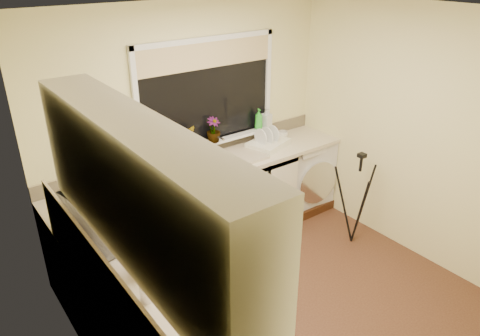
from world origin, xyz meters
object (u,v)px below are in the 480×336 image
object	(u,v)px
dish_rack	(268,144)
plant_b	(189,137)
kettle	(147,258)
steel_jar	(146,294)
cup_back	(283,135)
tripod	(356,199)
laptop	(141,179)
soap_bottle_green	(259,119)
soap_bottle_clear	(266,117)
plant_a	(161,142)
plant_c	(213,130)
washing_machine	(299,171)
microwave	(106,215)

from	to	relation	value
dish_rack	plant_b	distance (m)	0.93
kettle	steel_jar	size ratio (longest dim) A/B	2.25
steel_jar	cup_back	world-z (taller)	steel_jar
tripod	cup_back	bearing A→B (deg)	99.32
laptop	cup_back	size ratio (longest dim) A/B	3.20
dish_rack	soap_bottle_green	bearing A→B (deg)	69.89
laptop	soap_bottle_clear	xyz separation A→B (m)	(1.65, 0.22, 0.19)
laptop	plant_a	world-z (taller)	plant_a
plant_a	soap_bottle_green	bearing A→B (deg)	-0.79
plant_c	soap_bottle_green	bearing A→B (deg)	1.86
kettle	soap_bottle_green	size ratio (longest dim) A/B	1.03
laptop	soap_bottle_green	distance (m)	1.55
tripod	soap_bottle_clear	size ratio (longest dim) A/B	4.80
kettle	cup_back	distance (m)	2.61
washing_machine	kettle	world-z (taller)	kettle
soap_bottle_green	plant_a	bearing A→B (deg)	179.21
plant_b	plant_c	distance (m)	0.28
plant_b	plant_c	bearing A→B (deg)	-3.74
soap_bottle_green	plant_c	bearing A→B (deg)	-178.14
laptop	cup_back	bearing A→B (deg)	-8.42
washing_machine	microwave	size ratio (longest dim) A/B	1.46
laptop	plant_b	world-z (taller)	plant_b
dish_rack	steel_jar	world-z (taller)	steel_jar
soap_bottle_green	laptop	bearing A→B (deg)	-172.45
plant_c	dish_rack	bearing A→B (deg)	-15.25
plant_b	kettle	bearing A→B (deg)	-129.86
steel_jar	microwave	bearing A→B (deg)	83.43
microwave	laptop	bearing A→B (deg)	-54.40
steel_jar	soap_bottle_clear	xyz separation A→B (m)	(2.29, 1.63, 0.20)
washing_machine	cup_back	xyz separation A→B (m)	(-0.24, 0.04, 0.50)
dish_rack	plant_c	world-z (taller)	plant_c
dish_rack	plant_c	size ratio (longest dim) A/B	1.67
laptop	microwave	bearing A→B (deg)	-144.11
washing_machine	kettle	xyz separation A→B (m)	(-2.53, -1.20, 0.57)
tripod	soap_bottle_clear	distance (m)	1.33
laptop	cup_back	world-z (taller)	laptop
laptop	dish_rack	xyz separation A→B (m)	(1.52, 0.02, -0.03)
plant_b	cup_back	bearing A→B (deg)	-5.88
washing_machine	cup_back	bearing A→B (deg)	176.02
dish_rack	soap_bottle_clear	distance (m)	0.33
microwave	soap_bottle_green	xyz separation A→B (m)	(2.07, 0.79, 0.10)
laptop	microwave	distance (m)	0.81
soap_bottle_clear	plant_b	bearing A→B (deg)	-179.11
washing_machine	cup_back	size ratio (longest dim) A/B	7.21
plant_c	soap_bottle_green	xyz separation A→B (m)	(0.61, 0.02, -0.02)
steel_jar	tripod	bearing A→B (deg)	10.96
tripod	steel_jar	size ratio (longest dim) A/B	9.83
washing_machine	tripod	world-z (taller)	tripod
laptop	microwave	size ratio (longest dim) A/B	0.65
soap_bottle_clear	steel_jar	bearing A→B (deg)	-144.60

